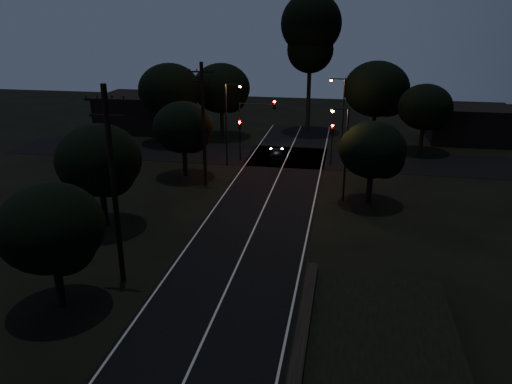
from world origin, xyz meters
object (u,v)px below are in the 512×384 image
(utility_pole_mid, at_px, (114,185))
(signal_mast, at_px, (256,119))
(signal_right, at_px, (332,137))
(car, at_px, (277,153))
(streetlight_b, at_px, (341,111))
(streetlight_a, at_px, (228,119))
(streetlight_c, at_px, (344,148))
(tall_pine, at_px, (311,32))
(utility_pole_far, at_px, (203,123))
(signal_left, at_px, (240,133))

(utility_pole_mid, relative_size, signal_mast, 1.76)
(signal_mast, bearing_deg, signal_right, -0.03)
(utility_pole_mid, distance_m, car, 27.15)
(utility_pole_mid, height_order, streetlight_b, utility_pole_mid)
(utility_pole_mid, height_order, streetlight_a, utility_pole_mid)
(signal_right, relative_size, streetlight_b, 0.51)
(utility_pole_mid, relative_size, streetlight_c, 1.47)
(tall_pine, distance_m, streetlight_b, 13.91)
(car, bearing_deg, tall_pine, -106.33)
(streetlight_a, distance_m, streetlight_c, 13.72)
(utility_pole_far, distance_m, streetlight_a, 6.10)
(utility_pole_mid, distance_m, signal_left, 25.19)
(signal_right, distance_m, streetlight_b, 4.45)
(signal_left, height_order, streetlight_c, streetlight_c)
(utility_pole_mid, xyz_separation_m, signal_mast, (3.09, 24.99, -1.40))
(tall_pine, bearing_deg, utility_pole_mid, -99.93)
(signal_right, relative_size, car, 1.18)
(signal_mast, distance_m, car, 4.37)
(utility_pole_far, height_order, tall_pine, tall_pine)
(streetlight_b, bearing_deg, streetlight_c, -87.86)
(utility_pole_mid, bearing_deg, tall_pine, 80.07)
(utility_pole_mid, height_order, signal_left, utility_pole_mid)
(signal_left, relative_size, car, 1.18)
(signal_mast, relative_size, streetlight_a, 0.78)
(car, bearing_deg, signal_right, 159.91)
(tall_pine, height_order, car, tall_pine)
(tall_pine, bearing_deg, streetlight_a, -110.36)
(signal_mast, bearing_deg, utility_pole_far, -111.11)
(signal_mast, bearing_deg, streetlight_c, -48.81)
(tall_pine, xyz_separation_m, signal_right, (3.60, -15.01, -9.14))
(utility_pole_mid, bearing_deg, signal_right, 67.01)
(signal_right, height_order, signal_mast, signal_mast)
(utility_pole_far, relative_size, streetlight_b, 1.31)
(utility_pole_far, xyz_separation_m, signal_mast, (3.09, 7.99, -1.15))
(utility_pole_far, relative_size, tall_pine, 0.63)
(streetlight_a, bearing_deg, signal_mast, 39.77)
(utility_pole_far, bearing_deg, tall_pine, 73.07)
(tall_pine, xyz_separation_m, streetlight_c, (4.83, -25.00, -7.63))
(signal_left, height_order, car, signal_left)
(signal_right, height_order, streetlight_c, streetlight_c)
(streetlight_a, bearing_deg, utility_pole_far, -96.59)
(streetlight_a, bearing_deg, signal_right, 11.34)
(signal_right, xyz_separation_m, car, (-5.61, 1.19, -2.24))
(utility_pole_mid, relative_size, signal_right, 2.68)
(tall_pine, xyz_separation_m, streetlight_a, (-6.31, -17.00, -7.34))
(utility_pole_mid, height_order, streetlight_c, utility_pole_mid)
(tall_pine, relative_size, signal_right, 4.05)
(signal_mast, xyz_separation_m, streetlight_b, (8.22, 4.01, 0.30))
(streetlight_b, bearing_deg, utility_pole_far, -133.30)
(tall_pine, xyz_separation_m, car, (-2.01, -13.82, -11.39))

